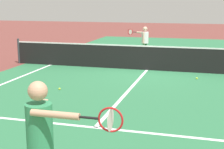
% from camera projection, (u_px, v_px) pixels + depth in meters
% --- Properties ---
extents(ground_plane, '(60.00, 60.00, 0.00)m').
position_uv_depth(ground_plane, '(147.00, 70.00, 13.15)').
color(ground_plane, brown).
extents(court_surface_inbounds, '(10.62, 24.40, 0.00)m').
position_uv_depth(court_surface_inbounds, '(147.00, 70.00, 13.15)').
color(court_surface_inbounds, '#2D7247').
rests_on(court_surface_inbounds, ground_plane).
extents(line_service_near, '(8.22, 0.10, 0.01)m').
position_uv_depth(line_service_near, '(95.00, 128.00, 7.13)').
color(line_service_near, white).
rests_on(line_service_near, ground_plane).
extents(line_center_service, '(0.10, 6.40, 0.01)m').
position_uv_depth(line_center_service, '(129.00, 90.00, 10.14)').
color(line_center_service, white).
rests_on(line_center_service, ground_plane).
extents(net, '(11.28, 0.09, 1.07)m').
position_uv_depth(net, '(147.00, 58.00, 13.05)').
color(net, '#33383D').
rests_on(net, ground_plane).
extents(player_near, '(1.23, 0.50, 1.71)m').
position_uv_depth(player_near, '(42.00, 134.00, 4.01)').
color(player_near, black).
rests_on(player_near, ground_plane).
extents(player_far, '(1.08, 0.71, 1.50)m').
position_uv_depth(player_far, '(144.00, 39.00, 15.52)').
color(player_far, '#3F7247').
rests_on(player_far, ground_plane).
extents(tennis_ball_mid_court, '(0.07, 0.07, 0.07)m').
position_uv_depth(tennis_ball_mid_court, '(60.00, 89.00, 10.18)').
color(tennis_ball_mid_court, '#CCE033').
rests_on(tennis_ball_mid_court, ground_plane).
extents(tennis_ball_near_net, '(0.07, 0.07, 0.07)m').
position_uv_depth(tennis_ball_near_net, '(197.00, 78.00, 11.59)').
color(tennis_ball_near_net, '#CCE033').
rests_on(tennis_ball_near_net, ground_plane).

